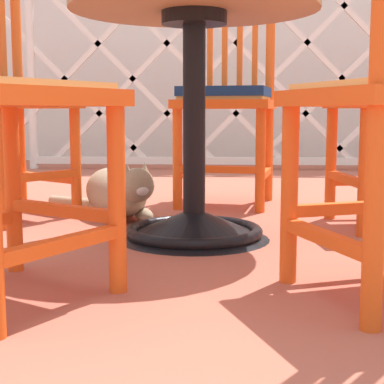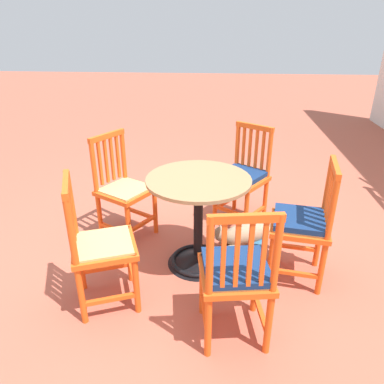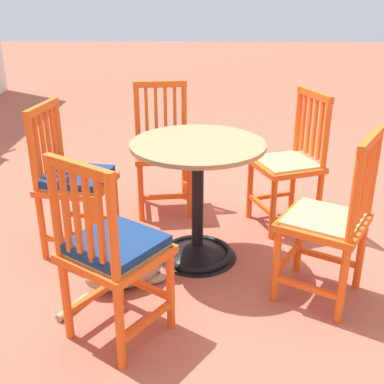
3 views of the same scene
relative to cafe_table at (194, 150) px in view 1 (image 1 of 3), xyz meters
The scene contains 7 objects.
ground_plane 0.30m from the cafe_table, 73.47° to the right, with size 24.00×24.00×0.00m, color #AD5642.
lattice_fence_panel 2.41m from the cafe_table, 80.21° to the left, with size 3.99×0.06×1.25m.
cafe_table is the anchor object (origin of this frame).
orange_chair_by_planter 0.77m from the cafe_table, 82.34° to the left, with size 0.46×0.46×0.91m.
orange_chair_facing_out 0.83m from the cafe_table, 153.41° to the left, with size 0.56×0.56×0.91m.
tabby_cat 0.51m from the cafe_table, 130.24° to the left, with size 0.53×0.59×0.23m.
pet_water_bowl 0.64m from the cafe_table, 122.16° to the left, with size 0.17×0.17×0.05m, color teal.
Camera 1 is at (0.07, -1.82, 0.40)m, focal length 57.20 mm.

